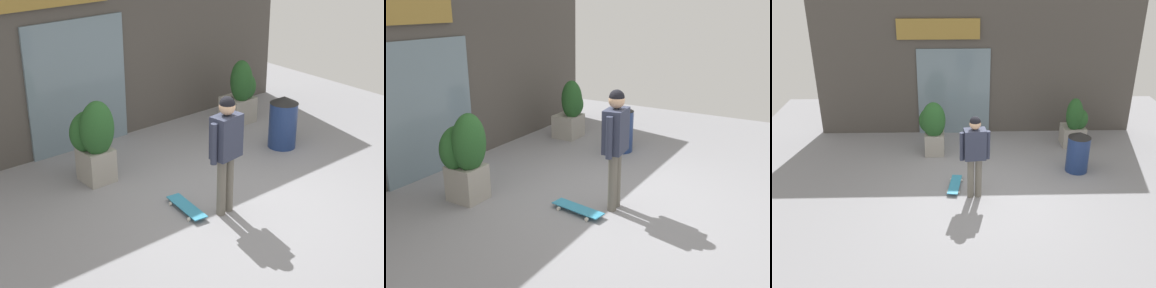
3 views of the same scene
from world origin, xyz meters
TOP-DOWN VIEW (x-y plane):
  - ground_plane at (0.00, 0.00)m, footprint 12.00×12.00m
  - building_facade at (-0.02, 3.26)m, footprint 8.32×0.31m
  - skateboarder at (-0.22, -0.18)m, footprint 0.60×0.31m
  - skateboard at (-0.62, 0.19)m, footprint 0.34×0.82m
  - planter_box_left at (-1.11, 1.84)m, footprint 0.64×0.57m
  - planter_box_right at (2.40, 2.19)m, footprint 0.59×0.61m
  - trash_bin at (2.14, 0.86)m, footprint 0.50×0.50m

SIDE VIEW (x-z plane):
  - ground_plane at x=0.00m, z-range 0.00..0.00m
  - skateboard at x=-0.62m, z-range 0.03..0.10m
  - trash_bin at x=2.14m, z-range 0.00..0.95m
  - planter_box_right at x=2.40m, z-range -0.04..1.24m
  - planter_box_left at x=-1.11m, z-range 0.06..1.42m
  - skateboarder at x=-0.22m, z-range 0.20..1.94m
  - building_facade at x=-0.02m, z-range -0.02..3.82m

